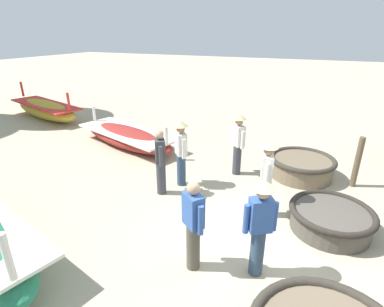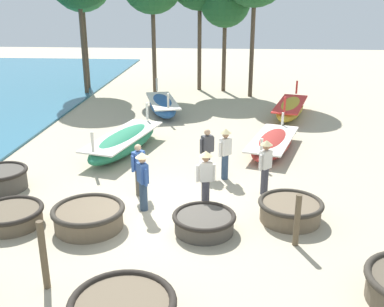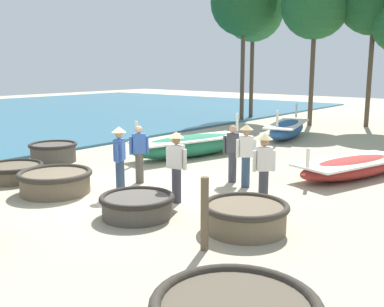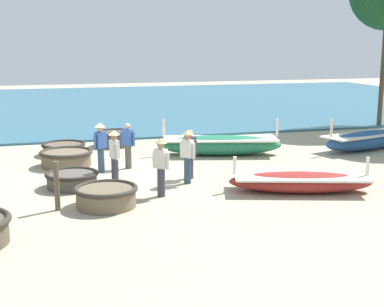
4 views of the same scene
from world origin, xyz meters
TOP-DOWN VIEW (x-y plane):
  - ground_plane at (0.00, 0.00)m, footprint 80.00×80.00m
  - coracle_upturned at (3.28, -0.20)m, footprint 1.69×1.69m
  - coracle_far_right at (-5.16, 1.18)m, footprint 1.58×1.58m
  - coracle_front_left at (1.07, -0.96)m, footprint 1.59×1.59m
  - coracle_far_left at (-1.83, -0.98)m, footprint 1.84×1.84m
  - coracle_beside_post at (-3.86, -0.99)m, footprint 1.67×1.67m
  - long_boat_red_hull at (-1.61, 10.86)m, footprint 2.34×4.57m
  - long_boat_blue_hull at (3.33, 5.41)m, footprint 2.44×4.35m
  - long_boat_ochre_hull at (-2.21, 4.83)m, footprint 2.42×4.91m
  - fisherman_by_coracle at (-0.92, 1.06)m, footprint 0.38×0.45m
  - fisherman_hauling at (1.56, 2.49)m, footprint 0.41×0.39m
  - fisherman_with_hat at (0.98, 2.73)m, footprint 0.45×0.37m
  - fisherman_crouching at (2.73, 1.41)m, footprint 0.39×0.41m
  - fisherman_standing_left at (1.05, 0.34)m, footprint 0.52×0.36m
  - fisherman_standing_right at (-0.63, 0.10)m, footprint 0.37×0.46m
  - mooring_post_inland at (3.25, -1.44)m, footprint 0.14×0.14m
  - tree_center at (-7.06, 16.54)m, footprint 3.60×3.60m
  - tree_right_mid at (-2.71, 15.56)m, footprint 3.54×3.54m
  - tree_rightmost at (-6.72, 14.98)m, footprint 3.78×3.78m

SIDE VIEW (x-z plane):
  - ground_plane at x=0.00m, z-range 0.00..0.00m
  - coracle_beside_post at x=-3.86m, z-range 0.02..0.49m
  - coracle_front_left at x=1.07m, z-range 0.02..0.50m
  - coracle_upturned at x=3.28m, z-range 0.02..0.58m
  - long_boat_blue_hull at x=3.33m, z-range -0.21..0.82m
  - coracle_far_left at x=-1.83m, z-range 0.03..0.60m
  - coracle_far_right at x=-5.16m, z-range 0.03..0.66m
  - long_boat_red_hull at x=-1.61m, z-range -0.30..1.10m
  - long_boat_ochre_hull at x=-2.21m, z-range -0.30..1.10m
  - mooring_post_inland at x=3.25m, z-range 0.00..1.29m
  - fisherman_by_coracle at x=-0.92m, z-range 0.05..1.62m
  - fisherman_with_hat at x=0.98m, z-range 0.05..1.62m
  - fisherman_hauling at x=1.56m, z-range 0.12..1.79m
  - fisherman_crouching at x=2.73m, z-range 0.12..1.79m
  - fisherman_standing_left at x=1.05m, z-range 0.12..1.79m
  - fisherman_standing_right at x=-0.63m, z-range 0.12..1.79m
  - tree_right_mid at x=-2.71m, z-range 2.24..10.31m
  - tree_center at x=-7.06m, z-range 2.28..10.47m
  - tree_rightmost at x=-6.72m, z-range 2.39..10.99m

